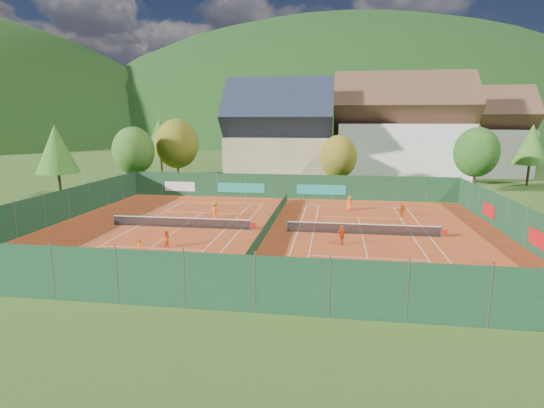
{
  "coord_description": "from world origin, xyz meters",
  "views": [
    {
      "loc": [
        5.52,
        -35.4,
        9.39
      ],
      "look_at": [
        0.0,
        2.0,
        2.0
      ],
      "focal_mm": 28.0,
      "sensor_mm": 36.0,
      "label": 1
    }
  ],
  "objects": [
    {
      "name": "ground",
      "position": [
        0.0,
        0.0,
        -0.02
      ],
      "size": [
        600.0,
        600.0,
        0.0
      ],
      "primitive_type": "plane",
      "color": "#2E4F18",
      "rests_on": "ground"
    },
    {
      "name": "clay_pad",
      "position": [
        0.0,
        0.0,
        0.01
      ],
      "size": [
        40.0,
        32.0,
        0.01
      ],
      "primitive_type": "cube",
      "color": "#A93D18",
      "rests_on": "ground"
    },
    {
      "name": "court_markings_left",
      "position": [
        -8.0,
        0.0,
        0.01
      ],
      "size": [
        11.03,
        23.83,
        0.0
      ],
      "color": "white",
      "rests_on": "ground"
    },
    {
      "name": "court_markings_right",
      "position": [
        8.0,
        0.0,
        0.01
      ],
      "size": [
        11.03,
        23.83,
        0.0
      ],
      "color": "white",
      "rests_on": "ground"
    },
    {
      "name": "tennis_net_left",
      "position": [
        -7.85,
        0.0,
        0.51
      ],
      "size": [
        13.3,
        0.1,
        1.02
      ],
      "color": "#59595B",
      "rests_on": "ground"
    },
    {
      "name": "tennis_net_right",
      "position": [
        8.15,
        0.0,
        0.51
      ],
      "size": [
        13.3,
        0.1,
        1.02
      ],
      "color": "#59595B",
      "rests_on": "ground"
    },
    {
      "name": "court_divider",
      "position": [
        0.0,
        0.0,
        0.5
      ],
      "size": [
        0.03,
        28.8,
        1.0
      ],
      "color": "#14391F",
      "rests_on": "ground"
    },
    {
      "name": "fence_north",
      "position": [
        -0.46,
        15.99,
        1.47
      ],
      "size": [
        40.0,
        0.1,
        3.0
      ],
      "color": "#153A1F",
      "rests_on": "ground"
    },
    {
      "name": "fence_south",
      "position": [
        0.0,
        -16.0,
        1.5
      ],
      "size": [
        40.0,
        0.04,
        3.0
      ],
      "color": "#143821",
      "rests_on": "ground"
    },
    {
      "name": "fence_west",
      "position": [
        -20.0,
        0.0,
        1.5
      ],
      "size": [
        0.04,
        32.0,
        3.0
      ],
      "color": "#143922",
      "rests_on": "ground"
    },
    {
      "name": "fence_east",
      "position": [
        20.0,
        0.05,
        1.48
      ],
      "size": [
        0.09,
        32.0,
        3.0
      ],
      "color": "#13351E",
      "rests_on": "ground"
    },
    {
      "name": "chalet",
      "position": [
        -3.0,
        30.0,
        6.62
      ],
      "size": [
        16.2,
        12.0,
        16.0
      ],
      "color": "#C1B288",
      "rests_on": "ground"
    },
    {
      "name": "hotel_block_a",
      "position": [
        16.0,
        36.0,
        7.38
      ],
      "size": [
        21.6,
        11.0,
        17.25
      ],
      "color": "silver",
      "rests_on": "ground"
    },
    {
      "name": "hotel_block_b",
      "position": [
        30.0,
        44.0,
        6.62
      ],
      "size": [
        17.28,
        10.0,
        15.5
      ],
      "color": "silver",
      "rests_on": "ground"
    },
    {
      "name": "tree_west_front",
      "position": [
        -22.0,
        20.0,
        5.39
      ],
      "size": [
        5.72,
        5.72,
        8.69
      ],
      "color": "#4B2D1B",
      "rests_on": "ground"
    },
    {
      "name": "tree_west_mid",
      "position": [
        -18.0,
        26.0,
        6.07
      ],
      "size": [
        6.44,
        6.44,
        9.78
      ],
      "color": "#4A301A",
      "rests_on": "ground"
    },
    {
      "name": "tree_west_back",
      "position": [
        -24.0,
        34.0,
        6.74
      ],
      "size": [
        5.6,
        5.6,
        10.0
      ],
      "color": "#412C17",
      "rests_on": "ground"
    },
    {
      "name": "tree_center",
      "position": [
        6.0,
        22.0,
        4.72
      ],
      "size": [
        5.01,
        5.01,
        7.6
      ],
      "color": "#4C351B",
      "rests_on": "ground"
    },
    {
      "name": "tree_east_front",
      "position": [
        24.0,
        24.0,
        5.39
      ],
      "size": [
        5.72,
        5.72,
        8.69
      ],
      "color": "#482C1A",
      "rests_on": "ground"
    },
    {
      "name": "tree_east_mid",
      "position": [
        34.0,
        32.0,
        6.06
      ],
      "size": [
        5.04,
        5.04,
        9.0
      ],
      "color": "#49311A",
      "rests_on": "ground"
    },
    {
      "name": "tree_west_side",
      "position": [
        -28.0,
        12.0,
        6.06
      ],
      "size": [
        5.04,
        5.04,
        9.0
      ],
      "color": "#4B351B",
      "rests_on": "ground"
    },
    {
      "name": "tree_east_back",
      "position": [
        26.0,
        40.0,
        6.74
      ],
      "size": [
        7.15,
        7.15,
        10.86
      ],
      "color": "#4D331B",
      "rests_on": "ground"
    },
    {
      "name": "mountain_backdrop",
      "position": [
        28.54,
        233.48,
        -39.64
      ],
      "size": [
        820.0,
        530.0,
        242.0
      ],
      "color": "black",
      "rests_on": "ground"
    },
    {
      "name": "ball_hopper",
      "position": [
        12.28,
        -11.74,
        0.56
      ],
      "size": [
        0.34,
        0.34,
        0.8
      ],
      "color": "slate",
      "rests_on": "ground"
    },
    {
      "name": "loose_ball_0",
      "position": [
        -11.49,
        -3.19,
        0.03
      ],
      "size": [
        0.07,
        0.07,
        0.07
      ],
      "primitive_type": "sphere",
      "color": "#CCD833",
      "rests_on": "ground"
    },
    {
      "name": "loose_ball_1",
      "position": [
        7.92,
        -12.57,
        0.03
      ],
      "size": [
        0.07,
        0.07,
        0.07
      ],
      "primitive_type": "sphere",
      "color": "#CCD833",
      "rests_on": "ground"
    },
    {
      "name": "player_left_near",
      "position": [
        -7.8,
        -8.6,
        0.65
      ],
      "size": [
        0.48,
        0.32,
        1.29
      ],
      "primitive_type": "imported",
      "rotation": [
        0.0,
        0.0,
        -0.03
      ],
      "color": "orange",
      "rests_on": "ground"
    },
    {
      "name": "player_left_mid",
      "position": [
        -6.87,
        -6.07,
        0.67
      ],
      "size": [
        0.81,
        0.75,
        1.33
      ],
      "primitive_type": "imported",
      "rotation": [
        0.0,
        0.0,
        -0.5
      ],
      "color": "#F94C16",
      "rests_on": "ground"
    },
    {
      "name": "player_left_far",
      "position": [
        -6.07,
        4.29,
        0.79
      ],
      "size": [
        1.14,
        0.85,
        1.58
      ],
      "primitive_type": "imported",
      "rotation": [
        0.0,
        0.0,
        2.86
      ],
      "color": "orange",
      "rests_on": "ground"
    },
    {
      "name": "player_right_near",
      "position": [
        6.22,
        -3.39,
        0.78
      ],
      "size": [
        0.96,
        0.85,
        1.56
      ],
      "primitive_type": "imported",
      "rotation": [
        0.0,
        0.0,
        0.63
      ],
      "color": "#E14D14",
      "rests_on": "ground"
    },
    {
      "name": "player_right_far_a",
      "position": [
        7.25,
        9.87,
        0.79
      ],
      "size": [
        0.85,
        0.63,
        1.58
      ],
      "primitive_type": "imported",
      "rotation": [
        0.0,
        0.0,
        2.97
      ],
      "color": "#FA5A16",
      "rests_on": "ground"
    },
    {
      "name": "player_right_far_b",
      "position": [
        12.27,
        7.47,
        0.67
      ],
      "size": [
        1.28,
        0.95,
        1.34
      ],
      "primitive_type": "imported",
      "rotation": [
        0.0,
        0.0,
        3.65
      ],
      "color": "orange",
      "rests_on": "ground"
    }
  ]
}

